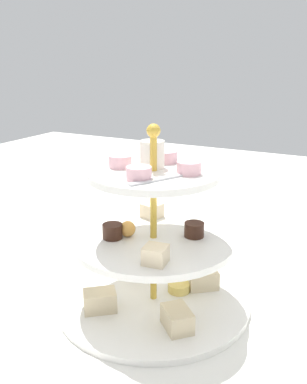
% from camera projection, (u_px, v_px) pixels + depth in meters
% --- Properties ---
extents(ground_plane, '(2.40, 2.40, 0.00)m').
position_uv_depth(ground_plane, '(153.00, 303.00, 0.69)').
color(ground_plane, silver).
extents(tiered_serving_stand, '(0.30, 0.30, 0.28)m').
position_uv_depth(tiered_serving_stand, '(154.00, 253.00, 0.67)').
color(tiered_serving_stand, white).
rests_on(tiered_serving_stand, ground_plane).
extents(butter_knife_left, '(0.11, 0.15, 0.00)m').
position_uv_depth(butter_knife_left, '(106.00, 227.00, 0.99)').
color(butter_knife_left, silver).
rests_on(butter_knife_left, ground_plane).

